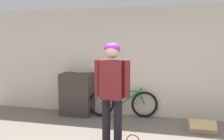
% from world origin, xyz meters
% --- Properties ---
extents(wall_back, '(8.00, 0.07, 2.60)m').
position_xyz_m(wall_back, '(0.00, 3.02, 1.30)').
color(wall_back, beige).
rests_on(wall_back, ground_plane).
extents(side_shelf, '(0.75, 0.50, 1.02)m').
position_xyz_m(side_shelf, '(-1.51, 2.72, 0.51)').
color(side_shelf, '#38332D').
rests_on(side_shelf, ground_plane).
extents(person, '(0.58, 0.26, 1.72)m').
position_xyz_m(person, '(-0.25, 1.14, 1.05)').
color(person, black).
rests_on(person, ground_plane).
extents(bicycle, '(1.63, 0.47, 0.69)m').
position_xyz_m(bicycle, '(-0.39, 2.79, 0.33)').
color(bicycle, black).
rests_on(bicycle, ground_plane).
extents(banana, '(0.37, 0.09, 0.03)m').
position_xyz_m(banana, '(-1.47, 2.80, 1.04)').
color(banana, '#EAD64C').
rests_on(banana, side_shelf).
extents(cardboard_box, '(0.50, 0.41, 0.25)m').
position_xyz_m(cardboard_box, '(1.30, 2.30, 0.09)').
color(cardboard_box, tan).
rests_on(cardboard_box, ground_plane).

